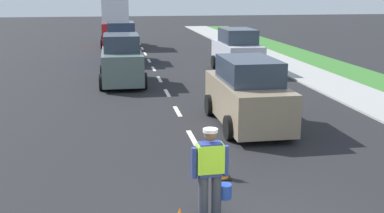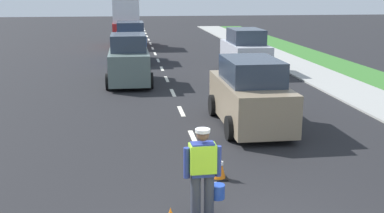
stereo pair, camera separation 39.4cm
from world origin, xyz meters
The scene contains 10 objects.
ground_plane centered at (0.00, 21.00, 0.00)m, with size 96.00×96.00×0.00m, color black.
sidewalk_right centered at (7.20, 10.00, 0.00)m, with size 2.40×72.00×0.14m, color #9E9E99.
lane_center_line centered at (0.00, 25.20, 0.00)m, with size 0.14×46.40×0.01m.
road_worker centered at (-0.47, 0.97, 0.93)m, with size 0.76×0.39×1.67m.
traffic_cone_near centered at (0.15, 2.74, 0.30)m, with size 0.36×0.36×0.62m.
delivery_truck centered at (-1.77, 28.19, 1.61)m, with size 2.16×4.60×3.54m.
car_oncoming_second centered at (-1.55, 20.45, 1.04)m, with size 1.91×3.96×2.24m.
car_parked_far centered at (3.99, 16.07, 1.00)m, with size 1.95×4.13×2.14m.
car_outgoing_ahead centered at (1.83, 6.70, 0.95)m, with size 1.95×4.31×2.05m.
car_oncoming_lead centered at (-1.69, 13.86, 0.99)m, with size 1.93×3.88×2.14m.
Camera 1 is at (-2.11, -6.71, 3.98)m, focal length 44.63 mm.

